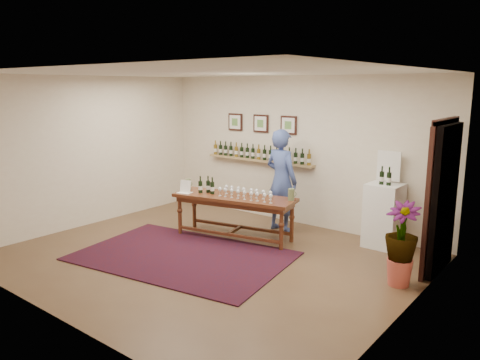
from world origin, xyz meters
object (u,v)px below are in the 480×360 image
Objects in this scene: tasting_table at (234,202)px; person at (281,181)px; potted_plant at (401,244)px; display_pedestal at (384,215)px.

tasting_table is 1.19× the size of person.
potted_plant is (2.96, -0.17, -0.07)m from tasting_table.
tasting_table is 2.49m from display_pedestal.
person is at bearing -170.57° from display_pedestal.
tasting_table is 2.97m from potted_plant.
tasting_table is 1.01m from person.
potted_plant is 2.82m from person.
person is at bearing 55.01° from tasting_table.
person is (-1.81, -0.30, 0.40)m from display_pedestal.
display_pedestal is (2.19, 1.19, -0.11)m from tasting_table.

